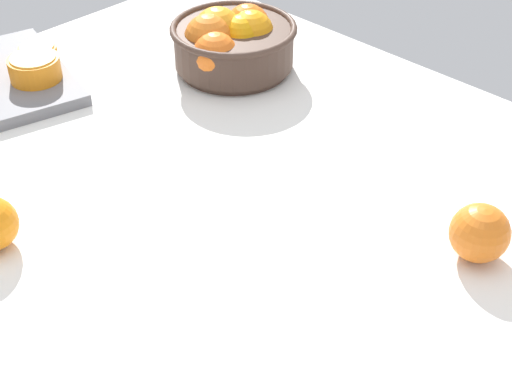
{
  "coord_description": "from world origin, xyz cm",
  "views": [
    {
      "loc": [
        55.12,
        -52.76,
        64.39
      ],
      "look_at": [
        0.58,
        2.98,
        4.1
      ],
      "focal_mm": 51.87,
      "sensor_mm": 36.0,
      "label": 1
    }
  ],
  "objects_px": {
    "orange_half_1": "(38,55)",
    "loose_orange_1": "(480,233)",
    "fruit_bowl": "(232,41)",
    "orange_half_0": "(35,68)"
  },
  "relations": [
    {
      "from": "fruit_bowl",
      "to": "loose_orange_1",
      "type": "bearing_deg",
      "value": -12.59
    },
    {
      "from": "orange_half_0",
      "to": "orange_half_1",
      "type": "height_order",
      "value": "orange_half_0"
    },
    {
      "from": "orange_half_0",
      "to": "fruit_bowl",
      "type": "bearing_deg",
      "value": 56.39
    },
    {
      "from": "orange_half_0",
      "to": "orange_half_1",
      "type": "relative_size",
      "value": 1.3
    },
    {
      "from": "orange_half_1",
      "to": "loose_orange_1",
      "type": "height_order",
      "value": "loose_orange_1"
    },
    {
      "from": "orange_half_0",
      "to": "loose_orange_1",
      "type": "distance_m",
      "value": 0.78
    },
    {
      "from": "orange_half_1",
      "to": "fruit_bowl",
      "type": "bearing_deg",
      "value": 47.3
    },
    {
      "from": "fruit_bowl",
      "to": "loose_orange_1",
      "type": "relative_size",
      "value": 2.94
    },
    {
      "from": "fruit_bowl",
      "to": "orange_half_0",
      "type": "xyz_separation_m",
      "value": [
        -0.19,
        -0.29,
        -0.01
      ]
    },
    {
      "from": "fruit_bowl",
      "to": "orange_half_0",
      "type": "relative_size",
      "value": 2.56
    }
  ]
}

